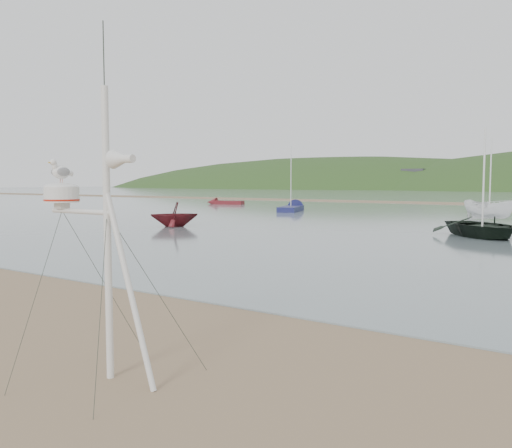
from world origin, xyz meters
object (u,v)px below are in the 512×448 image
Objects in this scene: sailboat_blue_near at (294,208)px; dinghy_red_far at (221,202)px; mast_rig at (103,294)px; boat_white at (490,192)px; boat_dark at (484,186)px; boat_red at (174,203)px.

sailboat_blue_near is 1.38× the size of dinghy_red_far.
mast_rig is 1.22× the size of boat_white.
dinghy_red_far is at bearing 102.81° from boat_dark.
boat_red is 0.42× the size of sailboat_blue_near.
boat_white is (-2.77, 39.19, 0.93)m from mast_rig.
sailboat_blue_near reaches higher than mast_rig.
boat_dark reaches higher than boat_red.
boat_red is at bearing 131.57° from mast_rig.
boat_white is 0.59× the size of sailboat_blue_near.
boat_dark is 0.74× the size of sailboat_blue_near.
boat_red is at bearing -79.37° from sailboat_blue_near.
dinghy_red_far is (-20.21, 29.96, -1.29)m from boat_red.
boat_white is at bearing -11.34° from sailboat_blue_near.
sailboat_blue_near is at bearing 141.78° from boat_red.
boat_red is at bearing 149.77° from boat_dark.
mast_rig reaches higher than boat_red.
boat_white is (15.75, 18.30, 0.64)m from boat_red.
sailboat_blue_near is (-4.19, 22.30, -1.28)m from boat_red.
boat_dark is 28.90m from sailboat_blue_near.
boat_red is 0.71× the size of boat_white.
dinghy_red_far is (-38.73, 50.84, -0.99)m from mast_rig.
dinghy_red_far is (-38.54, 25.60, -2.46)m from boat_dark.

